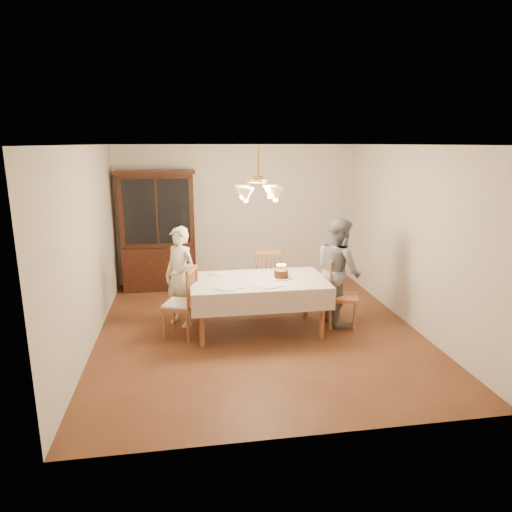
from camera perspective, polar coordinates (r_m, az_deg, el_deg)
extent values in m
plane|color=#532917|center=(6.68, 0.27, -9.19)|extent=(5.00, 5.00, 0.00)
plane|color=white|center=(6.14, 0.30, 13.73)|extent=(5.00, 5.00, 0.00)
plane|color=beige|center=(8.72, -2.39, 5.20)|extent=(4.50, 0.00, 4.50)
plane|color=beige|center=(3.92, 6.26, -5.84)|extent=(4.50, 0.00, 4.50)
plane|color=beige|center=(6.32, -20.27, 0.99)|extent=(0.00, 5.00, 5.00)
plane|color=beige|center=(7.00, 18.80, 2.30)|extent=(0.00, 5.00, 5.00)
cube|color=brown|center=(6.42, 0.28, -3.20)|extent=(1.80, 1.00, 0.04)
cube|color=beige|center=(6.42, 0.28, -2.99)|extent=(1.90, 1.10, 0.01)
cylinder|color=brown|center=(6.08, -6.79, -8.07)|extent=(0.07, 0.07, 0.71)
cylinder|color=brown|center=(6.34, 8.29, -7.16)|extent=(0.07, 0.07, 0.71)
cylinder|color=brown|center=(6.86, -7.10, -5.46)|extent=(0.07, 0.07, 0.71)
cylinder|color=brown|center=(7.10, 6.29, -4.78)|extent=(0.07, 0.07, 0.71)
cube|color=black|center=(8.59, -11.89, -1.36)|extent=(1.30, 0.50, 0.80)
cube|color=black|center=(8.43, -12.23, 5.63)|extent=(1.30, 0.40, 1.30)
cube|color=black|center=(8.23, -12.30, 5.43)|extent=(1.14, 0.01, 1.14)
cube|color=black|center=(8.31, -12.49, 10.22)|extent=(1.38, 0.54, 0.06)
cube|color=brown|center=(7.42, 1.30, -3.08)|extent=(0.44, 0.42, 0.05)
cube|color=brown|center=(7.11, 1.59, 0.49)|extent=(0.40, 0.04, 0.06)
cylinder|color=brown|center=(7.69, 2.39, -4.33)|extent=(0.04, 0.04, 0.43)
cylinder|color=brown|center=(7.63, -0.27, -4.46)|extent=(0.04, 0.04, 0.43)
cylinder|color=brown|center=(7.37, 2.90, -5.15)|extent=(0.04, 0.04, 0.43)
cylinder|color=brown|center=(7.31, 0.13, -5.30)|extent=(0.04, 0.04, 0.43)
cube|color=brown|center=(6.39, -9.49, -6.13)|extent=(0.55, 0.56, 0.05)
cube|color=brown|center=(6.17, -8.04, -1.74)|extent=(0.18, 0.39, 0.06)
cylinder|color=brown|center=(6.69, -10.23, -7.38)|extent=(0.04, 0.04, 0.43)
cylinder|color=brown|center=(6.38, -11.43, -8.51)|extent=(0.04, 0.04, 0.43)
cylinder|color=brown|center=(6.58, -7.45, -7.66)|extent=(0.04, 0.04, 0.43)
cylinder|color=brown|center=(6.26, -8.54, -8.83)|extent=(0.04, 0.04, 0.43)
cube|color=beige|center=(6.38, -9.51, -5.83)|extent=(0.50, 0.51, 0.03)
cube|color=brown|center=(6.77, 10.87, -5.04)|extent=(0.55, 0.56, 0.05)
cube|color=brown|center=(6.63, 9.44, -0.70)|extent=(0.18, 0.39, 0.06)
cylinder|color=brown|center=(6.68, 12.21, -7.51)|extent=(0.04, 0.04, 0.43)
cylinder|color=brown|center=(7.02, 12.22, -6.45)|extent=(0.04, 0.04, 0.43)
cylinder|color=brown|center=(6.69, 9.28, -7.36)|extent=(0.04, 0.04, 0.43)
cylinder|color=brown|center=(7.02, 9.43, -6.31)|extent=(0.04, 0.04, 0.43)
imported|color=white|center=(6.73, -9.46, -2.55)|extent=(0.63, 0.63, 1.47)
imported|color=slate|center=(6.84, 10.25, -1.78)|extent=(0.74, 0.87, 1.59)
cylinder|color=white|center=(6.48, 3.15, -2.74)|extent=(0.30, 0.30, 0.01)
cylinder|color=#321A0B|center=(6.46, 3.16, -2.23)|extent=(0.20, 0.20, 0.11)
cylinder|color=#598CD8|center=(6.45, 3.68, -1.44)|extent=(0.01, 0.01, 0.07)
sphere|color=#FFB23F|center=(6.44, 3.69, -1.10)|extent=(0.01, 0.01, 0.01)
cylinder|color=pink|center=(6.47, 3.58, -1.38)|extent=(0.01, 0.01, 0.07)
sphere|color=#FFB23F|center=(6.46, 3.59, -1.04)|extent=(0.01, 0.01, 0.01)
cylinder|color=#EACC66|center=(6.49, 3.40, -1.34)|extent=(0.01, 0.01, 0.07)
sphere|color=#FFB23F|center=(6.48, 3.41, -1.00)|extent=(0.01, 0.01, 0.01)
cylinder|color=#598CD8|center=(6.49, 3.17, -1.32)|extent=(0.01, 0.01, 0.07)
sphere|color=#FFB23F|center=(6.48, 3.18, -0.98)|extent=(0.01, 0.01, 0.01)
cylinder|color=pink|center=(6.49, 2.94, -1.33)|extent=(0.01, 0.01, 0.07)
sphere|color=#FFB23F|center=(6.48, 2.95, -0.99)|extent=(0.01, 0.01, 0.01)
cylinder|color=#EACC66|center=(6.47, 2.76, -1.37)|extent=(0.01, 0.01, 0.07)
sphere|color=#FFB23F|center=(6.46, 2.76, -1.03)|extent=(0.01, 0.01, 0.01)
cylinder|color=#598CD8|center=(6.45, 2.65, -1.42)|extent=(0.01, 0.01, 0.07)
sphere|color=#FFB23F|center=(6.44, 2.66, -1.08)|extent=(0.01, 0.01, 0.01)
cylinder|color=pink|center=(6.43, 2.65, -1.49)|extent=(0.01, 0.01, 0.07)
sphere|color=#FFB23F|center=(6.41, 2.65, -1.14)|extent=(0.01, 0.01, 0.01)
cylinder|color=#EACC66|center=(6.40, 2.75, -1.54)|extent=(0.01, 0.01, 0.07)
sphere|color=#FFB23F|center=(6.39, 2.75, -1.20)|extent=(0.01, 0.01, 0.01)
cylinder|color=#598CD8|center=(6.39, 2.93, -1.59)|extent=(0.01, 0.01, 0.07)
sphere|color=#FFB23F|center=(6.38, 2.93, -1.24)|extent=(0.01, 0.01, 0.01)
cylinder|color=pink|center=(6.38, 3.16, -1.61)|extent=(0.01, 0.01, 0.07)
sphere|color=#FFB23F|center=(6.37, 3.16, -1.26)|extent=(0.01, 0.01, 0.01)
cylinder|color=#EACC66|center=(6.39, 3.39, -1.59)|extent=(0.01, 0.01, 0.07)
sphere|color=#FFB23F|center=(6.37, 3.40, -1.25)|extent=(0.01, 0.01, 0.01)
cylinder|color=#598CD8|center=(6.40, 3.58, -1.56)|extent=(0.01, 0.01, 0.07)
sphere|color=#FFB23F|center=(6.39, 3.58, -1.21)|extent=(0.01, 0.01, 0.01)
cylinder|color=pink|center=(6.42, 3.68, -1.50)|extent=(0.01, 0.01, 0.07)
sphere|color=#FFB23F|center=(6.41, 3.69, -1.16)|extent=(0.01, 0.01, 0.01)
cylinder|color=white|center=(6.03, -3.60, -4.02)|extent=(0.26, 0.26, 0.02)
cube|color=silver|center=(6.02, -5.26, -4.13)|extent=(0.01, 0.16, 0.01)
cube|color=beige|center=(6.05, -1.95, -3.97)|extent=(0.10, 0.10, 0.01)
cylinder|color=white|center=(6.12, 1.65, -3.74)|extent=(0.26, 0.26, 0.02)
cube|color=silver|center=(6.09, 0.01, -3.85)|extent=(0.02, 0.16, 0.01)
cube|color=beige|center=(6.15, 3.26, -3.67)|extent=(0.10, 0.10, 0.01)
cylinder|color=white|center=(6.69, -4.29, -2.23)|extent=(0.25, 0.25, 0.02)
cube|color=silver|center=(6.68, -5.76, -2.32)|extent=(0.01, 0.16, 0.01)
cube|color=beige|center=(6.70, -2.82, -2.18)|extent=(0.10, 0.10, 0.01)
cylinder|color=#BF8C3F|center=(6.14, 0.30, 11.86)|extent=(0.02, 0.02, 0.40)
cylinder|color=#BF8C3F|center=(6.16, 0.30, 9.54)|extent=(0.12, 0.12, 0.10)
cone|color=#D8994C|center=(6.40, 1.77, 8.08)|extent=(0.22, 0.22, 0.18)
sphere|color=#FFD899|center=(6.41, 1.77, 7.46)|extent=(0.07, 0.07, 0.07)
cone|color=#D8994C|center=(6.34, -1.78, 8.02)|extent=(0.22, 0.22, 0.18)
sphere|color=#FFD899|center=(6.35, -1.78, 7.40)|extent=(0.07, 0.07, 0.07)
cone|color=#D8994C|center=(5.95, -1.29, 7.64)|extent=(0.22, 0.22, 0.18)
sphere|color=#FFD899|center=(5.96, -1.29, 6.97)|extent=(0.07, 0.07, 0.07)
cone|color=#D8994C|center=(6.02, 2.48, 7.70)|extent=(0.22, 0.22, 0.18)
sphere|color=#FFD899|center=(6.02, 2.48, 7.04)|extent=(0.07, 0.07, 0.07)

